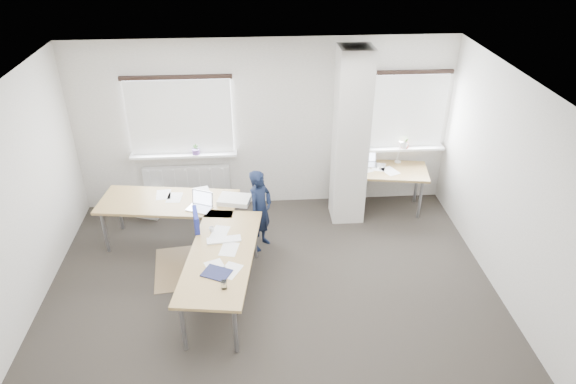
{
  "coord_description": "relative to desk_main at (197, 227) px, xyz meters",
  "views": [
    {
      "loc": [
        -0.16,
        -5.11,
        4.61
      ],
      "look_at": [
        0.27,
        0.9,
        1.09
      ],
      "focal_mm": 32.0,
      "sensor_mm": 36.0,
      "label": 1
    }
  ],
  "objects": [
    {
      "name": "person",
      "position": [
        0.87,
        0.47,
        -0.06
      ],
      "size": [
        0.51,
        0.55,
        1.26
      ],
      "primitive_type": "imported",
      "rotation": [
        0.0,
        0.0,
        0.95
      ],
      "color": "black",
      "rests_on": "ground"
    },
    {
      "name": "white_crate",
      "position": [
        -0.98,
        1.52,
        -0.54
      ],
      "size": [
        0.59,
        0.5,
        0.3
      ],
      "primitive_type": "cube",
      "rotation": [
        0.0,
        0.0,
        -0.34
      ],
      "color": "white",
      "rests_on": "ground"
    },
    {
      "name": "floor_mat",
      "position": [
        -0.04,
        0.04,
        -0.69
      ],
      "size": [
        1.31,
        1.15,
        0.01
      ],
      "primitive_type": "cube",
      "rotation": [
        0.0,
        0.0,
        0.12
      ],
      "color": "olive",
      "rests_on": "ground"
    },
    {
      "name": "task_chair",
      "position": [
        0.19,
        -0.03,
        -0.42
      ],
      "size": [
        0.54,
        0.53,
        0.98
      ],
      "rotation": [
        0.0,
        0.0,
        0.18
      ],
      "color": "navy",
      "rests_on": "ground"
    },
    {
      "name": "room_shell",
      "position": [
        1.17,
        -0.28,
        1.05
      ],
      "size": [
        6.04,
        5.04,
        2.82
      ],
      "color": "#B8B2A8",
      "rests_on": "ground"
    },
    {
      "name": "ground",
      "position": [
        0.99,
        -0.73,
        -0.69
      ],
      "size": [
        6.0,
        6.0,
        0.0
      ],
      "primitive_type": "plane",
      "color": "#272420",
      "rests_on": "ground"
    },
    {
      "name": "desk_main",
      "position": [
        0.0,
        0.0,
        0.0
      ],
      "size": [
        2.4,
        2.9,
        0.96
      ],
      "rotation": [
        0.0,
        0.0,
        -0.14
      ],
      "color": "olive",
      "rests_on": "ground"
    },
    {
      "name": "desk_side",
      "position": [
        2.91,
        1.43,
        -0.01
      ],
      "size": [
        1.49,
        0.92,
        1.22
      ],
      "rotation": [
        0.0,
        0.0,
        -0.16
      ],
      "color": "olive",
      "rests_on": "ground"
    }
  ]
}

